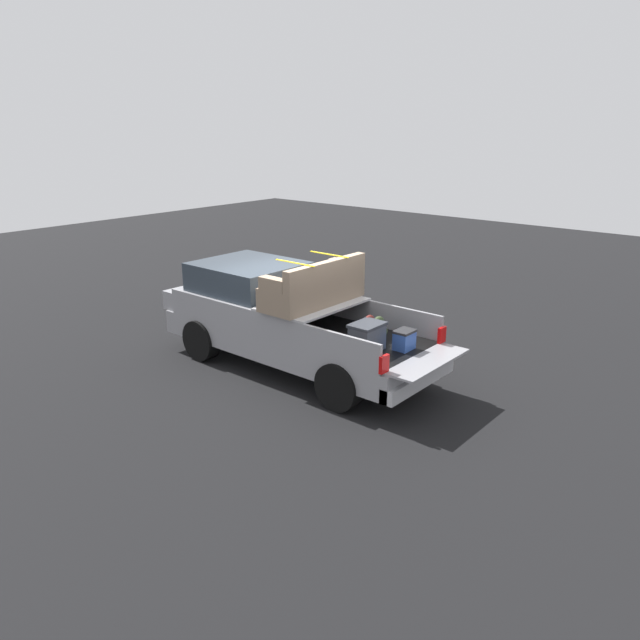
# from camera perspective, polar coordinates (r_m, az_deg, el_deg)

# --- Properties ---
(ground_plane) EXTENTS (40.00, 40.00, 0.00)m
(ground_plane) POSITION_cam_1_polar(r_m,az_deg,el_deg) (11.93, -2.21, -4.46)
(ground_plane) COLOR black
(pickup_truck) EXTENTS (6.05, 2.09, 2.23)m
(pickup_truck) POSITION_cam_1_polar(r_m,az_deg,el_deg) (11.84, -3.60, 0.36)
(pickup_truck) COLOR gray
(pickup_truck) RESTS_ON ground_plane
(trash_can) EXTENTS (0.60, 0.60, 0.98)m
(trash_can) POSITION_cam_1_polar(r_m,az_deg,el_deg) (15.81, -9.48, 2.83)
(trash_can) COLOR #3F4C66
(trash_can) RESTS_ON ground_plane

